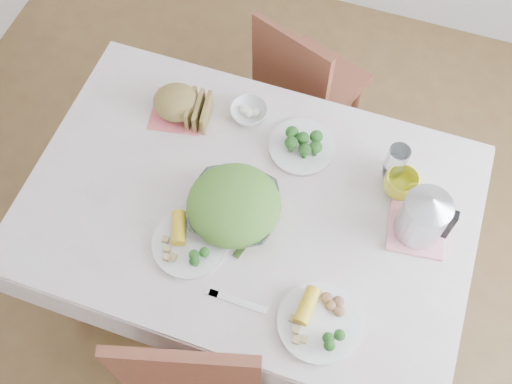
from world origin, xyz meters
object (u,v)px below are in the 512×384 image
(dining_table, at_px, (250,248))
(yellow_mug, at_px, (400,184))
(salad_bowl, at_px, (234,209))
(chair_far, at_px, (313,77))
(electric_kettle, at_px, (425,215))
(dinner_plate_right, at_px, (319,323))
(dinner_plate_left, at_px, (190,244))

(dining_table, height_order, yellow_mug, yellow_mug)
(salad_bowl, distance_m, yellow_mug, 0.56)
(yellow_mug, bearing_deg, chair_far, 126.54)
(dining_table, relative_size, electric_kettle, 6.68)
(dining_table, distance_m, electric_kettle, 0.75)
(dinner_plate_right, distance_m, electric_kettle, 0.47)
(dinner_plate_right, bearing_deg, electric_kettle, 61.90)
(dinner_plate_left, distance_m, dinner_plate_right, 0.48)
(yellow_mug, xyz_separation_m, electric_kettle, (0.09, -0.13, 0.07))
(chair_far, height_order, electric_kettle, electric_kettle)
(salad_bowl, bearing_deg, electric_kettle, 13.09)
(dinner_plate_left, xyz_separation_m, yellow_mug, (0.59, 0.42, 0.04))
(dining_table, bearing_deg, salad_bowl, -121.27)
(chair_far, xyz_separation_m, yellow_mug, (0.46, -0.62, 0.34))
(dinner_plate_right, xyz_separation_m, yellow_mug, (0.13, 0.53, 0.04))
(salad_bowl, bearing_deg, chair_far, 87.62)
(yellow_mug, bearing_deg, dinner_plate_right, -103.42)
(dining_table, distance_m, dinner_plate_right, 0.61)
(dining_table, relative_size, yellow_mug, 11.86)
(salad_bowl, height_order, yellow_mug, yellow_mug)
(dinner_plate_left, distance_m, electric_kettle, 0.75)
(dinner_plate_left, xyz_separation_m, electric_kettle, (0.68, 0.29, 0.11))
(dining_table, relative_size, salad_bowl, 4.83)
(chair_far, relative_size, dinner_plate_left, 3.54)
(salad_bowl, bearing_deg, yellow_mug, 27.96)
(dinner_plate_left, height_order, electric_kettle, electric_kettle)
(yellow_mug, relative_size, electric_kettle, 0.56)
(salad_bowl, bearing_deg, dinner_plate_right, -35.86)
(dinner_plate_left, relative_size, dinner_plate_right, 0.97)
(dinner_plate_left, relative_size, electric_kettle, 1.17)
(dining_table, bearing_deg, electric_kettle, 8.64)
(chair_far, distance_m, yellow_mug, 0.84)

